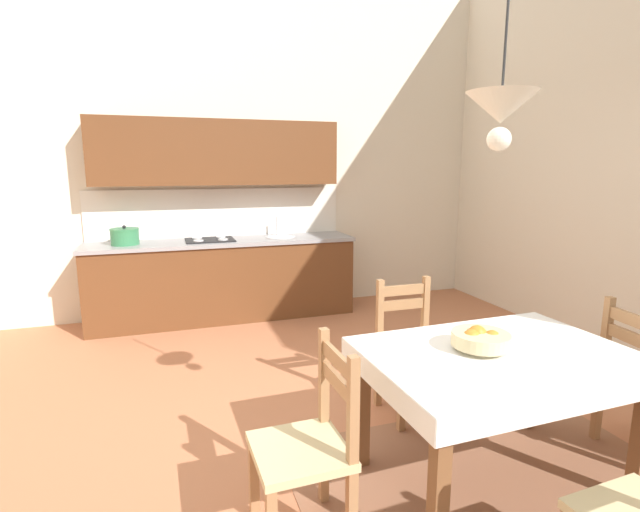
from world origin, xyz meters
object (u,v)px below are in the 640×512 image
at_px(kitchen_cabinetry, 222,243).
at_px(fruit_bowl, 480,339).
at_px(dining_table, 497,374).
at_px(pendant_lamp, 501,110).
at_px(dining_chair_kitchen_side, 411,351).
at_px(dining_chair_tv_side, 309,447).

distance_m(kitchen_cabinetry, fruit_bowl, 3.48).
height_order(dining_table, pendant_lamp, pendant_lamp).
xyz_separation_m(dining_table, fruit_bowl, (-0.08, 0.05, 0.19)).
distance_m(dining_table, fruit_bowl, 0.21).
distance_m(kitchen_cabinetry, dining_table, 3.55).
distance_m(dining_table, dining_chair_kitchen_side, 0.85).
distance_m(dining_chair_kitchen_side, dining_chair_tv_side, 1.33).
relative_size(dining_chair_kitchen_side, pendant_lamp, 1.16).
relative_size(dining_table, pendant_lamp, 1.75).
bearing_deg(dining_chair_kitchen_side, pendant_lamp, -96.55).
distance_m(fruit_bowl, pendant_lamp, 1.15).
height_order(dining_chair_tv_side, fruit_bowl, dining_chair_tv_side).
relative_size(dining_chair_kitchen_side, dining_chair_tv_side, 1.00).
relative_size(kitchen_cabinetry, fruit_bowl, 9.70).
xyz_separation_m(fruit_bowl, pendant_lamp, (-0.06, -0.12, 1.14)).
bearing_deg(dining_chair_tv_side, fruit_bowl, 5.24).
xyz_separation_m(dining_chair_kitchen_side, fruit_bowl, (-0.04, -0.78, 0.37)).
relative_size(kitchen_cabinetry, dining_chair_kitchen_side, 3.13).
bearing_deg(dining_table, dining_chair_kitchen_side, 92.86).
xyz_separation_m(dining_chair_tv_side, pendant_lamp, (0.90, -0.03, 1.51)).
xyz_separation_m(dining_chair_tv_side, fruit_bowl, (0.97, 0.09, 0.37)).
bearing_deg(pendant_lamp, fruit_bowl, 62.22).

